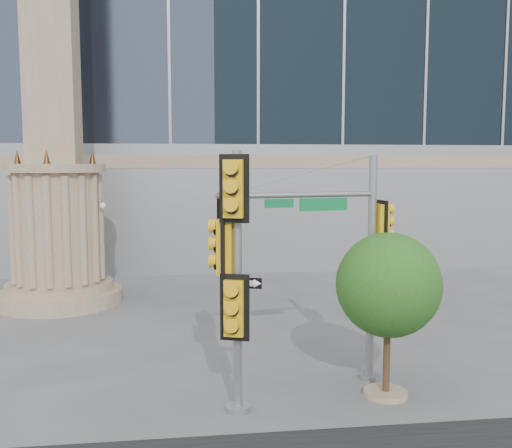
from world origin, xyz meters
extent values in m
plane|color=#545456|center=(0.00, 0.00, 0.00)|extent=(120.00, 120.00, 0.00)
cylinder|color=gray|center=(-6.00, 9.00, 0.25)|extent=(4.40, 4.40, 0.50)
cylinder|color=gray|center=(-6.00, 9.00, 0.65)|extent=(3.80, 3.80, 0.30)
cylinder|color=gray|center=(-6.00, 9.00, 2.80)|extent=(3.00, 3.00, 4.00)
cylinder|color=gray|center=(-6.00, 9.00, 4.95)|extent=(3.50, 3.50, 0.30)
cube|color=gray|center=(-6.00, 9.00, 10.50)|extent=(1.70, 1.70, 11.00)
cone|color=#472D14|center=(-4.70, 9.00, 5.35)|extent=(0.24, 0.24, 0.50)
cone|color=#472D14|center=(-7.30, 9.00, 5.35)|extent=(0.24, 0.24, 0.50)
cylinder|color=slate|center=(2.87, 0.40, 0.05)|extent=(0.49, 0.49, 0.11)
cylinder|color=slate|center=(2.87, 0.40, 2.65)|extent=(0.19, 0.19, 5.29)
cylinder|color=slate|center=(1.04, 0.09, 4.41)|extent=(3.67, 0.75, 0.12)
cube|color=#0D723A|center=(1.66, 0.18, 4.19)|extent=(1.14, 0.23, 0.28)
cube|color=yellow|center=(-0.52, -0.18, 3.93)|extent=(0.52, 0.33, 1.10)
cube|color=yellow|center=(3.11, 0.44, 3.71)|extent=(0.33, 0.52, 1.10)
cube|color=black|center=(2.89, 0.28, 2.78)|extent=(0.80, 0.16, 0.26)
cube|color=red|center=(2.89, 0.28, 2.16)|extent=(0.28, 0.07, 0.41)
cylinder|color=slate|center=(-0.41, -1.00, 0.06)|extent=(0.52, 0.52, 0.13)
cylinder|color=slate|center=(-0.41, -1.00, 2.68)|extent=(0.19, 0.19, 5.37)
cube|color=yellow|center=(-0.48, -1.22, 4.62)|extent=(0.66, 0.47, 1.34)
cube|color=yellow|center=(-0.63, -0.92, 3.44)|extent=(0.47, 0.66, 1.34)
cube|color=yellow|center=(-0.48, -1.22, 2.25)|extent=(0.66, 0.47, 1.34)
cube|color=black|center=(-0.26, -1.18, 2.74)|extent=(0.64, 0.24, 0.21)
cylinder|color=gray|center=(2.92, -0.61, 0.05)|extent=(0.97, 0.97, 0.11)
cylinder|color=#382314|center=(2.92, -0.61, 0.97)|extent=(0.15, 0.15, 1.95)
sphere|color=#12521A|center=(2.92, -0.61, 2.49)|extent=(2.27, 2.27, 2.27)
sphere|color=#12521A|center=(3.40, -0.34, 2.17)|extent=(1.41, 1.41, 1.41)
sphere|color=#12521A|center=(2.54, -0.88, 2.22)|extent=(1.19, 1.19, 1.19)
camera|label=1|loc=(-1.48, -12.27, 5.09)|focal=40.00mm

